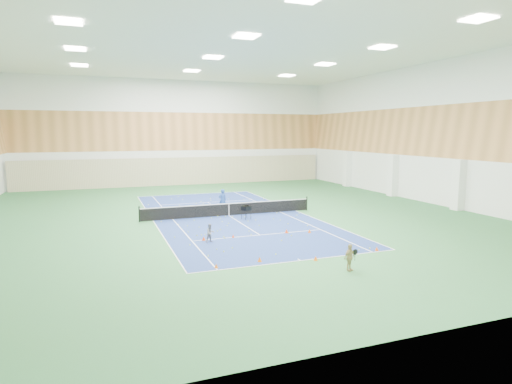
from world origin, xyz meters
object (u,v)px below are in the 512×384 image
tennis_net (229,208)px  child_apron (349,257)px  coach (222,200)px  child_court (210,233)px  ball_cart (246,212)px

tennis_net → child_apron: size_ratio=10.47×
tennis_net → coach: (0.08, 2.02, 0.32)m
child_court → ball_cart: child_court is taller
tennis_net → child_apron: (1.37, -13.97, 0.06)m
coach → ball_cart: (0.68, -3.69, -0.37)m
coach → ball_cart: size_ratio=1.76×
child_court → child_apron: bearing=-70.8°
child_apron → ball_cart: 12.31m
coach → child_apron: 16.04m
coach → child_court: bearing=62.5°
tennis_net → child_apron: bearing=-84.4°
coach → ball_cart: coach is taller
child_apron → child_court: bearing=100.0°
coach → ball_cart: 3.77m
child_court → ball_cart: size_ratio=1.06×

